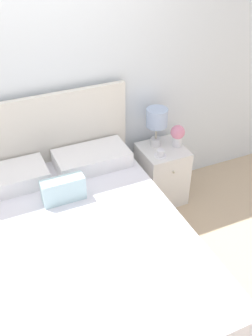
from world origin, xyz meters
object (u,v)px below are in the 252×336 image
object	(u,v)px
flower_vase	(178,134)
teacup	(160,153)
nightstand	(161,174)
table_lamp	(157,120)
bed	(82,258)

from	to	relation	value
flower_vase	teacup	world-z (taller)	flower_vase
nightstand	teacup	bearing A→B (deg)	-129.93
flower_vase	table_lamp	bearing A→B (deg)	152.97
table_lamp	teacup	world-z (taller)	table_lamp
nightstand	teacup	world-z (taller)	teacup
bed	teacup	size ratio (longest dim) A/B	18.31
flower_vase	teacup	size ratio (longest dim) A/B	1.89
bed	flower_vase	distance (m)	1.52
bed	flower_vase	world-z (taller)	bed
table_lamp	teacup	size ratio (longest dim) A/B	3.35
bed	nightstand	world-z (taller)	bed
table_lamp	flower_vase	world-z (taller)	table_lamp
table_lamp	flower_vase	xyz separation A→B (m)	(0.19, -0.10, -0.15)
bed	table_lamp	world-z (taller)	bed
bed	nightstand	size ratio (longest dim) A/B	3.53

